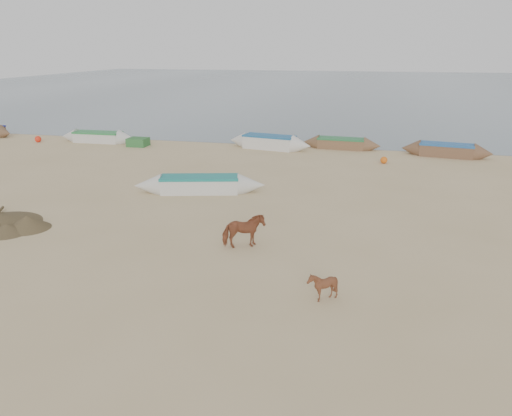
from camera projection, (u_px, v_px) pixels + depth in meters
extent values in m
plane|color=tan|center=(227.00, 274.00, 16.13)|extent=(140.00, 140.00, 0.00)
plane|color=slate|center=(354.00, 86.00, 91.99)|extent=(160.00, 160.00, 0.00)
imported|color=brown|center=(243.00, 231.00, 18.11)|extent=(1.66, 1.29, 1.28)
imported|color=#5A301C|center=(323.00, 286.00, 14.36)|extent=(0.87, 0.78, 0.90)
cube|color=#2E6732|center=(138.00, 142.00, 36.82)|extent=(1.40, 1.20, 0.60)
sphere|color=#D35D13|center=(384.00, 160.00, 31.35)|extent=(0.44, 0.44, 0.44)
cube|color=gray|center=(252.00, 141.00, 37.19)|extent=(1.20, 1.10, 0.56)
sphere|color=red|center=(38.00, 139.00, 38.33)|extent=(0.48, 0.48, 0.48)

